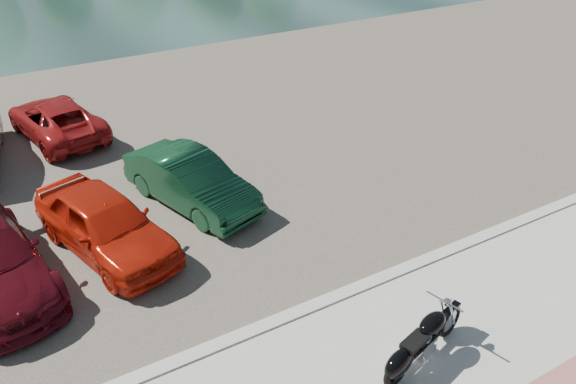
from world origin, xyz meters
name	(u,v)px	position (x,y,z in m)	size (l,w,h in m)	color
ground	(396,367)	(0.00, 0.00, 0.00)	(200.00, 200.00, 0.00)	#595447
kerb	(335,298)	(0.00, 2.00, 0.07)	(60.00, 0.30, 0.14)	#A3A19A
parking_lot	(180,137)	(0.00, 11.00, 0.02)	(60.00, 18.00, 0.04)	#453E38
motorcycle	(418,345)	(0.26, -0.17, 0.56)	(2.29, 0.95, 1.05)	black
car_4	(105,223)	(-3.57, 6.05, 0.76)	(1.71, 4.25, 1.45)	red
car_5	(191,181)	(-1.14, 6.98, 0.72)	(1.43, 4.11, 1.36)	#0F3720
car_10	(56,119)	(-3.39, 12.93, 0.65)	(2.02, 4.37, 1.22)	maroon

